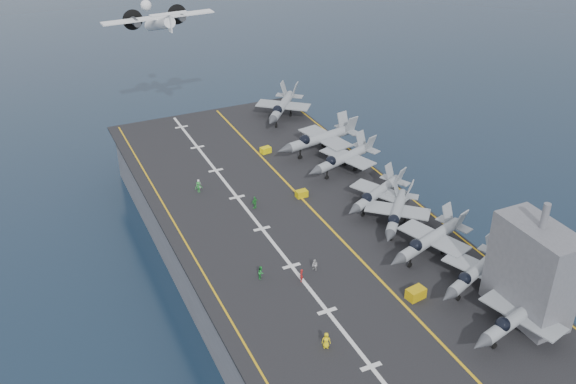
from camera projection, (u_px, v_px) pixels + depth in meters
name	position (u px, v px, depth m)	size (l,w,h in m)	color
ground	(299.00, 276.00, 99.45)	(500.00, 500.00, 0.00)	#142135
hull	(299.00, 250.00, 96.99)	(36.00, 90.00, 10.00)	#56595E
flight_deck	(299.00, 221.00, 94.43)	(38.00, 92.00, 0.40)	black
foul_line	(318.00, 215.00, 95.42)	(0.35, 90.00, 0.02)	gold
landing_centerline	(262.00, 229.00, 92.12)	(0.50, 90.00, 0.02)	silver
deck_edge_port	(188.00, 247.00, 88.09)	(0.25, 90.00, 0.02)	gold
deck_edge_stbd	(405.00, 193.00, 101.11)	(0.25, 90.00, 0.02)	gold
island_superstructure	(535.00, 261.00, 72.45)	(5.00, 10.00, 15.00)	#56595E
fighter_jet_0	(519.00, 315.00, 71.90)	(16.35, 12.87, 5.01)	#9FA9B1
fighter_jet_1	(477.00, 270.00, 79.43)	(16.25, 13.68, 4.80)	#9CA3AB
fighter_jet_2	(430.00, 239.00, 85.29)	(17.13, 14.03, 5.13)	#929AA0
fighter_jet_3	(397.00, 211.00, 91.66)	(16.21, 16.54, 4.83)	#909BA1
fighter_jet_4	(378.00, 192.00, 96.61)	(16.37, 14.30, 4.77)	gray
fighter_jet_5	(344.00, 157.00, 106.52)	(17.22, 14.12, 5.15)	#9CA4AE
fighter_jet_6	(321.00, 137.00, 112.73)	(18.24, 13.89, 5.72)	gray
fighter_jet_8	(282.00, 105.00, 126.05)	(18.26, 19.00, 5.52)	#949AA4
tow_cart_a	(416.00, 293.00, 78.17)	(2.48, 1.82, 1.37)	#C09B0A
tow_cart_b	(302.00, 194.00, 99.94)	(1.83, 1.23, 1.08)	#CAB008
tow_cart_c	(266.00, 150.00, 113.57)	(1.98, 1.46, 1.08)	yellow
crew_0	(326.00, 340.00, 70.54)	(1.42, 1.24, 1.99)	yellow
crew_1	(301.00, 275.00, 81.00)	(1.02, 1.24, 1.78)	#B21919
crew_2	(261.00, 272.00, 81.57)	(1.23, 1.31, 1.81)	green
crew_3	(199.00, 187.00, 101.04)	(1.14, 0.79, 1.84)	#268C33
crew_4	(255.00, 202.00, 96.65)	(1.37, 1.08, 2.01)	#268C33
crew_5	(199.00, 184.00, 102.08)	(1.06, 0.79, 1.61)	silver
crew_7	(315.00, 265.00, 83.04)	(0.98, 1.16, 1.64)	silver
transport_plane	(159.00, 24.00, 127.00)	(23.28, 16.51, 5.32)	silver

